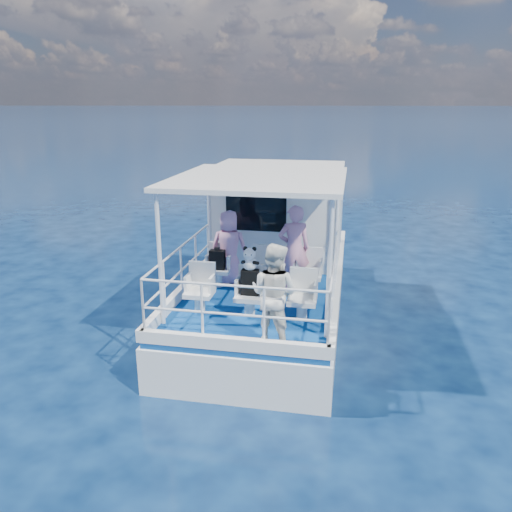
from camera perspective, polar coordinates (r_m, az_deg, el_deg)
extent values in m
plane|color=#061632|center=(10.07, 0.58, -8.96)|extent=(2000.00, 2000.00, 0.00)
cube|color=white|center=(10.96, 1.52, -6.71)|extent=(3.00, 7.00, 1.60)
cube|color=navy|center=(10.65, 1.55, -2.52)|extent=(2.90, 6.90, 0.10)
cube|color=white|center=(11.57, 2.65, 4.99)|extent=(2.85, 2.00, 2.20)
cube|color=white|center=(8.94, 0.41, 8.85)|extent=(3.00, 3.20, 0.08)
cylinder|color=white|center=(8.15, -10.93, -0.50)|extent=(0.07, 0.07, 2.20)
cylinder|color=white|center=(7.60, 8.37, -1.66)|extent=(0.07, 0.07, 2.20)
cylinder|color=white|center=(10.80, -5.32, 4.06)|extent=(0.07, 0.07, 2.20)
cylinder|color=white|center=(10.39, 9.16, 3.39)|extent=(0.07, 0.07, 2.20)
cube|color=white|center=(10.01, -4.28, -2.40)|extent=(0.48, 0.46, 0.38)
cube|color=white|center=(9.82, 0.81, -2.73)|extent=(0.48, 0.46, 0.38)
cube|color=white|center=(9.72, 6.04, -3.06)|extent=(0.48, 0.46, 0.38)
cube|color=white|center=(8.84, -6.46, -5.14)|extent=(0.48, 0.46, 0.38)
cube|color=white|center=(8.63, -0.71, -5.60)|extent=(0.48, 0.46, 0.38)
cube|color=white|center=(8.51, 5.27, -6.02)|extent=(0.48, 0.46, 0.38)
imported|color=pink|center=(9.95, -3.09, 0.93)|extent=(0.60, 0.45, 1.51)
imported|color=#CB83A6|center=(9.58, 4.37, 0.84)|extent=(0.71, 0.57, 1.69)
imported|color=silver|center=(7.48, 2.05, -4.37)|extent=(0.92, 0.82, 1.57)
cube|color=black|center=(9.83, -4.44, -0.42)|extent=(0.29, 0.17, 0.39)
cube|color=black|center=(8.49, -0.67, -3.02)|extent=(0.29, 0.17, 0.44)
cube|color=black|center=(9.76, -4.48, 0.83)|extent=(0.10, 0.06, 0.06)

